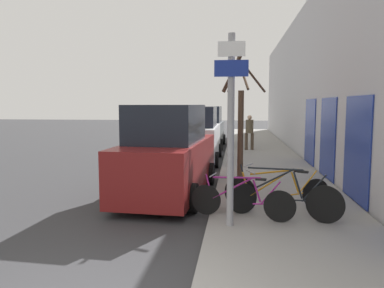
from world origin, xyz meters
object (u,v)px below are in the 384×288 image
Objects in this scene: bicycle_2 at (280,193)px; pedestrian_near at (249,130)px; bicycle_0 at (242,200)px; street_tree at (240,120)px; parked_car_0 at (168,155)px; parked_car_1 at (195,137)px; parked_car_2 at (206,129)px; bicycle_1 at (280,195)px; signpost at (231,125)px.

bicycle_2 is 1.29× the size of pedestrian_near.
street_tree is (-0.03, 2.89, 1.43)m from bicycle_0.
parked_car_0 is 5.79m from parked_car_1.
street_tree is at bearing -1.74° from bicycle_2.
bicycle_0 is 2.91m from parked_car_0.
bicycle_0 is 0.43× the size of parked_car_2.
bicycle_1 is at bearing -78.15° from parked_car_2.
signpost is 2.09m from bicycle_2.
parked_car_0 is 2.13m from street_tree.
bicycle_2 is at bearing -27.01° from parked_car_0.
parked_car_2 is (0.04, 11.10, -0.05)m from parked_car_0.
signpost reaches higher than bicycle_1.
bicycle_0 is (0.22, 0.47, -1.48)m from signpost.
pedestrian_near reaches higher than bicycle_1.
street_tree reaches higher than bicycle_2.
signpost is at bearing 168.19° from bicycle_0.
bicycle_0 is 13.42m from parked_car_2.
bicycle_1 is 0.48× the size of parked_car_2.
parked_car_1 is (-2.59, 7.35, 0.51)m from bicycle_2.
bicycle_0 is 1.01m from bicycle_2.
parked_car_0 reaches higher than parked_car_1.
parked_car_0 is at bearing 121.38° from signpost.
parked_car_1 is 0.98× the size of parked_car_2.
bicycle_1 is 1.03× the size of bicycle_2.
bicycle_0 is 11.15m from pedestrian_near.
signpost is at bearing -55.00° from parked_car_0.
pedestrian_near is at bearing -42.67° from parked_car_2.
street_tree reaches higher than parked_car_0.
bicycle_1 is (0.97, 0.71, -1.42)m from signpost.
signpost is 13.89m from parked_car_2.
parked_car_2 is (-1.80, 13.29, 0.50)m from bicycle_0.
signpost is at bearing 150.92° from bicycle_1.
parked_car_2 is 1.25× the size of street_tree.
bicycle_1 is 10.90m from pedestrian_near.
pedestrian_near is 0.45× the size of street_tree.
bicycle_1 is at bearing -59.81° from bicycle_0.
parked_car_1 is at bearing 100.55° from signpost.
parked_car_0 is at bearing 53.07° from bicycle_0.
bicycle_0 is 0.43× the size of parked_car_0.
bicycle_2 is 0.46× the size of parked_car_0.
signpost is 3.26m from parked_car_0.
parked_car_0 is 9.23m from pedestrian_near.
signpost reaches higher than bicycle_2.
parked_car_0 reaches higher than bicycle_2.
parked_car_0 is 1.02× the size of parked_car_2.
street_tree is at bearing 13.59° from bicycle_0.
parked_car_2 is at bearing 35.98° from bicycle_1.
bicycle_1 is 1.32× the size of pedestrian_near.
signpost is 1.86m from bicycle_1.
parked_car_2 is at bearing 93.40° from parked_car_0.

